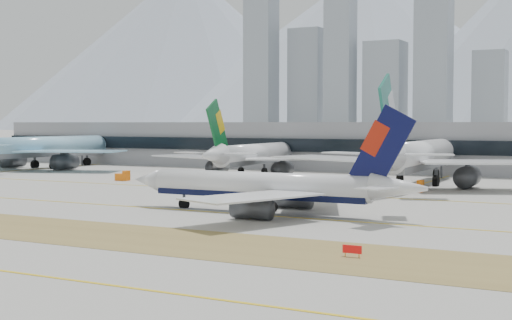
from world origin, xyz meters
The scene contains 11 objects.
ground centered at (0.00, 0.00, 0.00)m, with size 3000.00×3000.00×0.00m, color #A19D96.
taxiing_airliner centered at (17.76, -2.23, 4.29)m, with size 52.87×46.08×17.80m.
widebody_korean centered at (-98.32, 65.68, 6.54)m, with size 69.05×67.47×24.62m.
widebody_eva centered at (-23.63, 69.48, 5.61)m, with size 59.13×57.92×21.11m.
widebody_cathay centered at (25.67, 59.47, 6.66)m, with size 70.33×68.65×25.07m.
terminal centered at (0.00, 114.84, 7.50)m, with size 280.00×43.10×15.00m.
hold_sign_right centered at (42.72, -32.00, 0.88)m, with size 2.20×0.15×1.35m.
gse_extra centered at (-31.42, 42.34, 1.05)m, with size 3.55×2.00×2.60m.
gse_c centered at (29.41, 44.63, 1.05)m, with size 3.55×2.00×2.60m.
gse_b centered at (-44.92, 39.64, 1.05)m, with size 3.55×2.00×2.60m.
city_skyline centered at (-106.76, 453.42, 49.80)m, with size 342.00×49.80×140.00m.
Camera 1 is at (69.22, -105.77, 14.81)m, focal length 50.00 mm.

